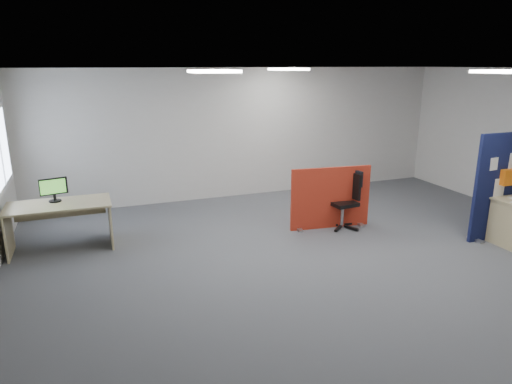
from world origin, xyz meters
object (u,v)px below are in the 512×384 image
object	(u,v)px
red_divider	(331,198)
second_desk	(60,214)
monitor_second	(54,189)
office_chair	(348,196)

from	to	relation	value
red_divider	second_desk	bearing A→B (deg)	177.80
red_divider	monitor_second	size ratio (longest dim) A/B	3.57
red_divider	second_desk	xyz separation A→B (m)	(-4.35, 0.64, 0.02)
red_divider	second_desk	distance (m)	4.39
monitor_second	office_chair	world-z (taller)	monitor_second
second_desk	office_chair	bearing A→B (deg)	-8.49
office_chair	monitor_second	bearing A→B (deg)	164.88
red_divider	monitor_second	bearing A→B (deg)	176.69
monitor_second	office_chair	bearing A→B (deg)	-22.43
red_divider	office_chair	size ratio (longest dim) A/B	1.45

